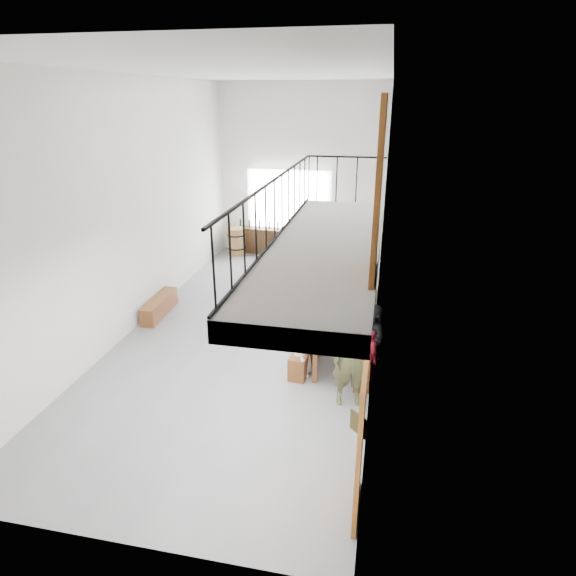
% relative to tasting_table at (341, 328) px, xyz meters
% --- Properties ---
extents(floor, '(12.00, 12.00, 0.00)m').
position_rel_tasting_table_xyz_m(floor, '(-2.10, 1.07, -0.71)').
color(floor, slate).
rests_on(floor, ground).
extents(room_walls, '(12.00, 12.00, 12.00)m').
position_rel_tasting_table_xyz_m(room_walls, '(-2.10, 1.07, 2.85)').
color(room_walls, white).
rests_on(room_walls, ground).
extents(gateway_portal, '(2.80, 0.08, 2.80)m').
position_rel_tasting_table_xyz_m(gateway_portal, '(-2.50, 7.01, 0.69)').
color(gateway_portal, white).
rests_on(gateway_portal, ground).
extents(right_wall_decor, '(0.07, 8.28, 5.07)m').
position_rel_tasting_table_xyz_m(right_wall_decor, '(0.60, -0.79, 1.04)').
color(right_wall_decor, '#B0591C').
rests_on(right_wall_decor, ground).
extents(balcony, '(1.52, 5.62, 4.00)m').
position_rel_tasting_table_xyz_m(balcony, '(-0.13, -2.05, 2.26)').
color(balcony, white).
rests_on(balcony, ground).
extents(tasting_table, '(0.91, 2.22, 0.79)m').
position_rel_tasting_table_xyz_m(tasting_table, '(0.00, 0.00, 0.00)').
color(tasting_table, brown).
rests_on(tasting_table, ground).
extents(bench_inner, '(0.52, 2.05, 0.47)m').
position_rel_tasting_table_xyz_m(bench_inner, '(-0.64, -0.05, -0.47)').
color(bench_inner, brown).
rests_on(bench_inner, ground).
extents(bench_wall, '(0.33, 2.17, 0.50)m').
position_rel_tasting_table_xyz_m(bench_wall, '(0.47, -0.08, -0.46)').
color(bench_wall, brown).
rests_on(bench_wall, ground).
extents(tableware, '(0.52, 1.34, 0.35)m').
position_rel_tasting_table_xyz_m(tableware, '(-0.06, -0.10, 0.21)').
color(tableware, black).
rests_on(tableware, tasting_table).
extents(side_bench, '(0.40, 1.56, 0.44)m').
position_rel_tasting_table_xyz_m(side_bench, '(-4.60, 1.30, -0.49)').
color(side_bench, brown).
rests_on(side_bench, ground).
extents(oak_barrel, '(0.62, 0.62, 0.92)m').
position_rel_tasting_table_xyz_m(oak_barrel, '(-4.19, 6.40, -0.25)').
color(oak_barrel, olive).
rests_on(oak_barrel, ground).
extents(serving_counter, '(1.67, 0.58, 0.87)m').
position_rel_tasting_table_xyz_m(serving_counter, '(-3.46, 6.72, -0.27)').
color(serving_counter, '#382010').
rests_on(serving_counter, ground).
extents(counter_bottles, '(1.40, 0.19, 0.28)m').
position_rel_tasting_table_xyz_m(counter_bottles, '(-3.46, 6.71, 0.30)').
color(counter_bottles, black).
rests_on(counter_bottles, serving_counter).
extents(guest_left_a, '(0.44, 0.67, 1.37)m').
position_rel_tasting_table_xyz_m(guest_left_a, '(-0.69, -0.70, -0.02)').
color(guest_left_a, white).
rests_on(guest_left_a, ground).
extents(guest_left_b, '(0.30, 0.45, 1.21)m').
position_rel_tasting_table_xyz_m(guest_left_b, '(-0.83, -0.05, -0.10)').
color(guest_left_b, teal).
rests_on(guest_left_b, ground).
extents(guest_left_c, '(0.63, 0.70, 1.19)m').
position_rel_tasting_table_xyz_m(guest_left_c, '(-0.70, 0.42, -0.11)').
color(guest_left_c, white).
rests_on(guest_left_c, ground).
extents(guest_left_d, '(0.47, 0.72, 1.04)m').
position_rel_tasting_table_xyz_m(guest_left_d, '(-0.72, 0.95, -0.19)').
color(guest_left_d, teal).
rests_on(guest_left_d, ground).
extents(guest_right_a, '(0.44, 0.66, 1.04)m').
position_rel_tasting_table_xyz_m(guest_right_a, '(0.61, -0.65, -0.18)').
color(guest_right_a, '#B31E37').
rests_on(guest_right_a, ground).
extents(guest_right_b, '(0.75, 1.20, 1.23)m').
position_rel_tasting_table_xyz_m(guest_right_b, '(0.64, 0.10, -0.09)').
color(guest_right_b, black).
rests_on(guest_right_b, ground).
extents(guest_right_c, '(0.42, 0.56, 1.03)m').
position_rel_tasting_table_xyz_m(guest_right_c, '(0.56, 0.68, -0.19)').
color(guest_right_c, white).
rests_on(guest_right_c, ground).
extents(host_standing, '(0.71, 0.54, 1.74)m').
position_rel_tasting_table_xyz_m(host_standing, '(0.30, -1.46, 0.16)').
color(host_standing, '#4A4C2A').
rests_on(host_standing, ground).
extents(potted_plant, '(0.52, 0.49, 0.47)m').
position_rel_tasting_table_xyz_m(potted_plant, '(0.35, 2.03, -0.47)').
color(potted_plant, '#194515').
rests_on(potted_plant, ground).
extents(bicycle_near, '(1.86, 0.68, 0.97)m').
position_rel_tasting_table_xyz_m(bicycle_near, '(-1.35, 6.40, -0.22)').
color(bicycle_near, black).
rests_on(bicycle_near, ground).
extents(bicycle_far, '(1.59, 0.45, 0.96)m').
position_rel_tasting_table_xyz_m(bicycle_far, '(-1.58, 6.20, -0.23)').
color(bicycle_far, black).
rests_on(bicycle_far, ground).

